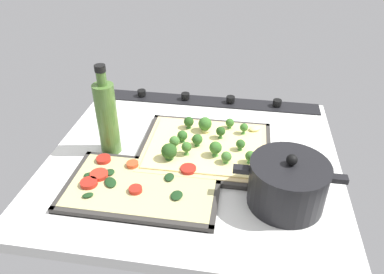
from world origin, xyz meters
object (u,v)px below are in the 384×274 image
oil_bottle (107,117)px  broccoli_pizza (205,145)px  baking_tray_back (143,188)px  veggie_pizza_back (140,185)px  cooking_pot (287,184)px  baking_tray_front (205,149)px

oil_bottle → broccoli_pizza: bearing=-171.2°
baking_tray_back → oil_bottle: bearing=-48.4°
broccoli_pizza → baking_tray_back: broccoli_pizza is taller
baking_tray_back → veggie_pizza_back: bearing=-23.9°
cooking_pot → oil_bottle: (45.29, -13.26, 4.99)cm
baking_tray_front → baking_tray_back: same height
baking_tray_back → cooking_pot: size_ratio=1.50×
broccoli_pizza → oil_bottle: size_ratio=1.33×
baking_tray_front → veggie_pizza_back: (13.32, 17.69, 0.73)cm
baking_tray_front → baking_tray_back: bearing=55.2°
baking_tray_back → cooking_pot: 33.11cm
cooking_pot → oil_bottle: bearing=-16.3°
veggie_pizza_back → oil_bottle: (11.81, -13.83, 9.32)cm
cooking_pot → oil_bottle: size_ratio=0.98×
baking_tray_back → cooking_pot: bearing=-178.4°
broccoli_pizza → baking_tray_back: bearing=55.5°
baking_tray_back → oil_bottle: (12.58, -14.17, 10.03)cm
oil_bottle → baking_tray_front: bearing=-171.3°
baking_tray_front → baking_tray_back: size_ratio=0.97×
baking_tray_front → broccoli_pizza: broccoli_pizza is taller
broccoli_pizza → veggie_pizza_back: bearing=53.3°
broccoli_pizza → cooking_pot: size_ratio=1.36×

